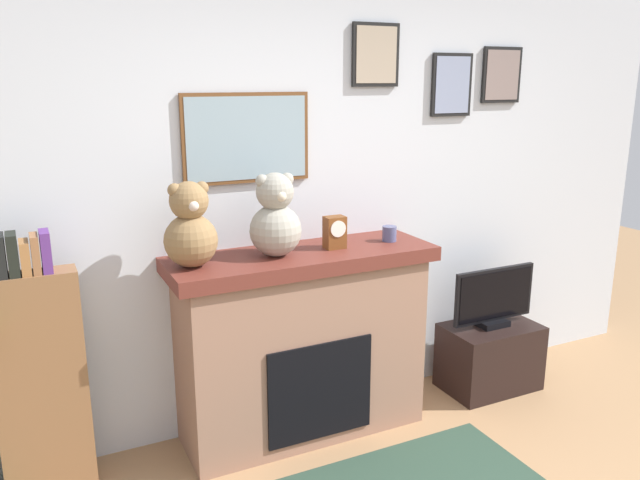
% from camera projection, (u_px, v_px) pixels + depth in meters
% --- Properties ---
extents(back_wall, '(5.20, 0.15, 2.60)m').
position_uv_depth(back_wall, '(320.00, 202.00, 3.80)').
color(back_wall, silver).
rests_on(back_wall, ground_plane).
extents(fireplace, '(1.51, 0.53, 1.10)m').
position_uv_depth(fireplace, '(303.00, 342.00, 3.62)').
color(fireplace, '#966C57').
rests_on(fireplace, ground_plane).
extents(bookshelf, '(0.42, 0.16, 1.35)m').
position_uv_depth(bookshelf, '(40.00, 378.00, 3.05)').
color(bookshelf, brown).
rests_on(bookshelf, ground_plane).
extents(tv_stand, '(0.62, 0.40, 0.44)m').
position_uv_depth(tv_stand, '(489.00, 356.00, 4.22)').
color(tv_stand, black).
rests_on(tv_stand, ground_plane).
extents(television, '(0.62, 0.14, 0.40)m').
position_uv_depth(television, '(494.00, 298.00, 4.12)').
color(television, black).
rests_on(television, tv_stand).
extents(candle_jar, '(0.08, 0.08, 0.09)m').
position_uv_depth(candle_jar, '(389.00, 234.00, 3.70)').
color(candle_jar, '#4C517A').
rests_on(candle_jar, fireplace).
extents(mantel_clock, '(0.12, 0.09, 0.18)m').
position_uv_depth(mantel_clock, '(335.00, 232.00, 3.53)').
color(mantel_clock, brown).
rests_on(mantel_clock, fireplace).
extents(teddy_bear_tan, '(0.27, 0.27, 0.44)m').
position_uv_depth(teddy_bear_tan, '(190.00, 229.00, 3.16)').
color(teddy_bear_tan, olive).
rests_on(teddy_bear_tan, fireplace).
extents(teddy_bear_cream, '(0.28, 0.28, 0.45)m').
position_uv_depth(teddy_bear_cream, '(275.00, 219.00, 3.35)').
color(teddy_bear_cream, '#9C988A').
rests_on(teddy_bear_cream, fireplace).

